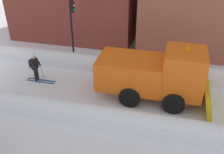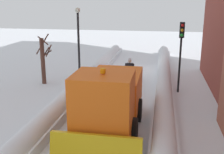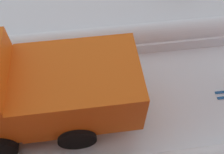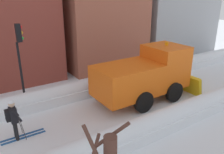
% 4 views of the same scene
% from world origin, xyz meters
% --- Properties ---
extents(ground_plane, '(80.00, 80.00, 0.00)m').
position_xyz_m(ground_plane, '(0.00, 10.00, 0.00)').
color(ground_plane, white).
extents(snowbank_left, '(1.10, 36.00, 0.96)m').
position_xyz_m(snowbank_left, '(-2.53, 10.00, 0.40)').
color(snowbank_left, white).
rests_on(snowbank_left, ground).
extents(snowbank_right, '(1.10, 36.00, 0.90)m').
position_xyz_m(snowbank_right, '(2.53, 10.00, 0.36)').
color(snowbank_right, white).
rests_on(snowbank_right, ground).
extents(plow_truck, '(3.20, 5.98, 3.12)m').
position_xyz_m(plow_truck, '(-0.22, 10.81, 1.48)').
color(plow_truck, orange).
rests_on(plow_truck, ground).
extents(skier, '(0.62, 1.80, 1.81)m').
position_xyz_m(skier, '(-0.23, 3.79, 1.00)').
color(skier, black).
rests_on(skier, ground).
extents(traffic_light_pole, '(0.28, 0.42, 4.28)m').
position_xyz_m(traffic_light_pole, '(-3.40, 5.04, 3.01)').
color(traffic_light_pole, black).
rests_on(traffic_light_pole, ground).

